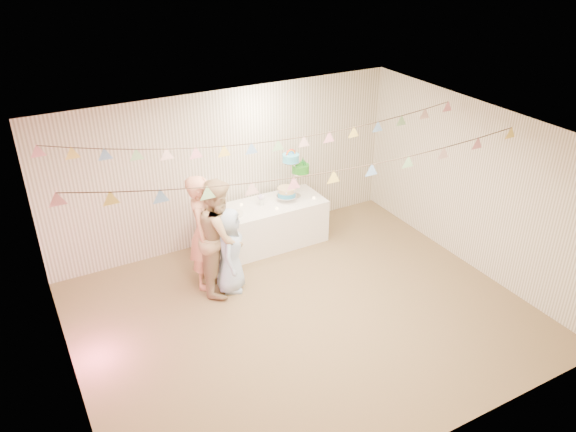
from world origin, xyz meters
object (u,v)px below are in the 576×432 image
cake_stand (293,174)px  person_adult_b (220,235)px  person_child (229,250)px  person_adult_a (204,232)px  table (266,225)px

cake_stand → person_adult_b: 1.89m
person_adult_b → person_child: size_ratio=1.32×
person_child → cake_stand: bearing=-31.8°
person_adult_a → person_child: bearing=-106.4°
cake_stand → person_adult_b: person_adult_b is taller
table → person_adult_a: size_ratio=1.12×
person_adult_a → person_child: 0.46m
person_adult_b → person_adult_a: bearing=68.3°
cake_stand → person_adult_a: 1.97m
cake_stand → person_adult_a: size_ratio=0.46×
person_adult_a → cake_stand: bearing=-37.8°
person_adult_a → person_adult_b: size_ratio=1.01×
person_adult_a → person_adult_b: (0.17, -0.19, -0.01)m
table → cake_stand: (0.55, 0.05, 0.78)m
cake_stand → person_adult_b: bearing=-153.5°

